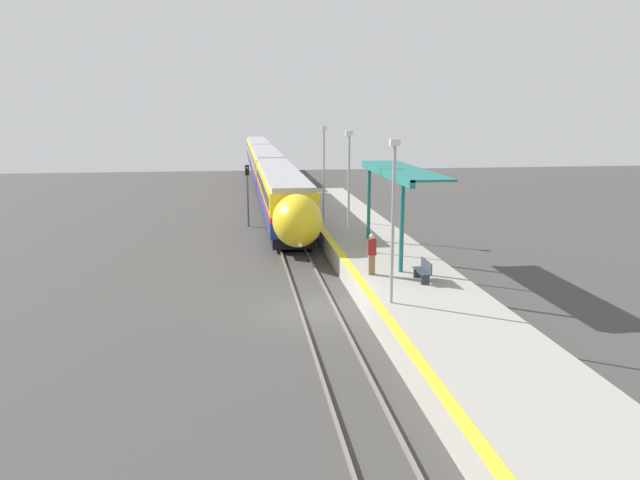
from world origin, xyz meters
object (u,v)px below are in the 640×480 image
at_px(railway_signal, 248,189).
at_px(lamppost_mid, 349,183).
at_px(person_waiting, 372,253).
at_px(train, 267,167).
at_px(lamppost_far, 324,167).
at_px(platform_bench, 423,270).
at_px(lamppost_near, 393,212).

distance_m(railway_signal, lamppost_mid, 13.45).
bearing_deg(person_waiting, train, 93.81).
bearing_deg(lamppost_far, train, 95.59).
relative_size(train, lamppost_far, 11.47).
height_order(train, person_waiting, train).
bearing_deg(platform_bench, person_waiting, 145.23).
height_order(railway_signal, lamppost_mid, lamppost_mid).
bearing_deg(train, platform_bench, -83.61).
xyz_separation_m(train, railway_signal, (-2.38, -21.83, 0.43)).
xyz_separation_m(platform_bench, lamppost_near, (-2.07, -2.75, 2.95)).
distance_m(person_waiting, lamppost_far, 14.19).
bearing_deg(person_waiting, lamppost_near, -91.96).
xyz_separation_m(train, lamppost_far, (2.47, -25.21, 2.18)).
xyz_separation_m(railway_signal, lamppost_near, (4.85, -21.45, 1.75)).
bearing_deg(railway_signal, person_waiting, -73.95).
height_order(platform_bench, lamppost_mid, lamppost_mid).
bearing_deg(person_waiting, lamppost_far, 90.58).
bearing_deg(lamppost_near, lamppost_mid, 90.00).
xyz_separation_m(platform_bench, lamppost_far, (-2.07, 15.31, 2.95)).
distance_m(train, platform_bench, 40.79).
height_order(train, lamppost_far, lamppost_far).
xyz_separation_m(train, lamppost_mid, (2.47, -34.25, 2.18)).
bearing_deg(lamppost_mid, train, 94.12).
bearing_deg(railway_signal, lamppost_far, -34.90).
bearing_deg(train, railway_signal, -96.23).
xyz_separation_m(person_waiting, lamppost_mid, (-0.14, 4.94, 2.47)).
xyz_separation_m(platform_bench, railway_signal, (-6.92, 18.70, 1.19)).
bearing_deg(lamppost_near, person_waiting, 88.04).
xyz_separation_m(train, lamppost_near, (2.47, -43.28, 2.18)).
xyz_separation_m(lamppost_near, lamppost_far, (0.00, 18.07, 0.00)).
bearing_deg(lamppost_near, train, 93.26).
bearing_deg(lamppost_far, railway_signal, 145.10).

